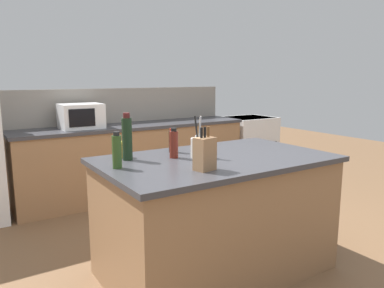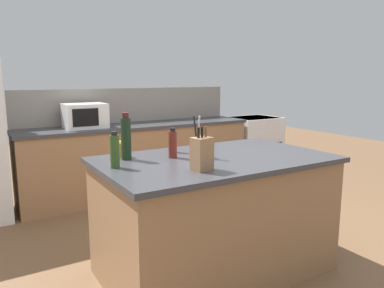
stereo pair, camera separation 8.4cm
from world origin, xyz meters
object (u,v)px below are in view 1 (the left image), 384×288
range_oven (248,145)px  honey_jar (123,150)px  soy_sauce_bottle (172,141)px  vinegar_bottle (174,144)px  olive_oil_bottle (117,151)px  microwave (81,116)px  knife_block (205,153)px  utensil_crock (198,147)px  wine_bottle (127,138)px  salt_shaker (198,141)px

range_oven → honey_jar: size_ratio=7.41×
soy_sauce_bottle → vinegar_bottle: bearing=-116.5°
soy_sauce_bottle → olive_oil_bottle: size_ratio=0.79×
microwave → soy_sauce_bottle: microwave is taller
knife_block → utensil_crock: (0.19, 0.36, -0.03)m
wine_bottle → salt_shaker: bearing=10.3°
salt_shaker → wine_bottle: bearing=-169.7°
range_oven → utensil_crock: 3.24m
salt_shaker → range_oven: bearing=39.6°
range_oven → microwave: microwave is taller
microwave → soy_sauce_bottle: (0.20, -1.84, -0.05)m
salt_shaker → wine_bottle: 0.74m
salt_shaker → soy_sauce_bottle: bearing=-168.6°
microwave → honey_jar: microwave is taller
utensil_crock → wine_bottle: size_ratio=0.91×
olive_oil_bottle → honey_jar: olive_oil_bottle is taller
olive_oil_bottle → honey_jar: 0.35m
soy_sauce_bottle → wine_bottle: (-0.42, -0.07, 0.07)m
range_oven → knife_block: (-2.57, -2.48, 0.59)m
range_oven → honey_jar: (-2.87, -1.81, 0.53)m
range_oven → microwave: bearing=180.0°
honey_jar → olive_oil_bottle: bearing=-118.3°
utensil_crock → olive_oil_bottle: size_ratio=1.27×
wine_bottle → honey_jar: wine_bottle is taller
knife_block → olive_oil_bottle: size_ratio=1.15×
salt_shaker → olive_oil_bottle: bearing=-159.1°
microwave → olive_oil_bottle: (-0.38, -2.12, -0.03)m
range_oven → soy_sauce_bottle: size_ratio=4.63×
range_oven → olive_oil_bottle: (-3.04, -2.12, 0.59)m
microwave → soy_sauce_bottle: size_ratio=2.44×
knife_block → utensil_crock: 0.41m
microwave → olive_oil_bottle: size_ratio=1.93×
knife_block → vinegar_bottle: size_ratio=1.26×
knife_block → utensil_crock: size_ratio=0.91×
microwave → honey_jar: 1.83m
range_oven → salt_shaker: bearing=-140.4°
wine_bottle → vinegar_bottle: (0.33, -0.12, -0.06)m
knife_block → wine_bottle: (-0.31, 0.57, 0.05)m
knife_block → vinegar_bottle: 0.45m
olive_oil_bottle → salt_shaker: bearing=20.9°
vinegar_bottle → utensil_crock: bearing=-27.2°
salt_shaker → vinegar_bottle: vinegar_bottle is taller
knife_block → vinegar_bottle: (0.02, 0.44, -0.01)m
knife_block → honey_jar: size_ratio=2.33×
soy_sauce_bottle → knife_block: bearing=-100.4°
salt_shaker → wine_bottle: (-0.72, -0.13, 0.11)m
olive_oil_bottle → wine_bottle: (0.16, 0.21, 0.05)m
soy_sauce_bottle → utensil_crock: bearing=-76.0°
knife_block → honey_jar: 0.74m
vinegar_bottle → wine_bottle: bearing=159.2°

